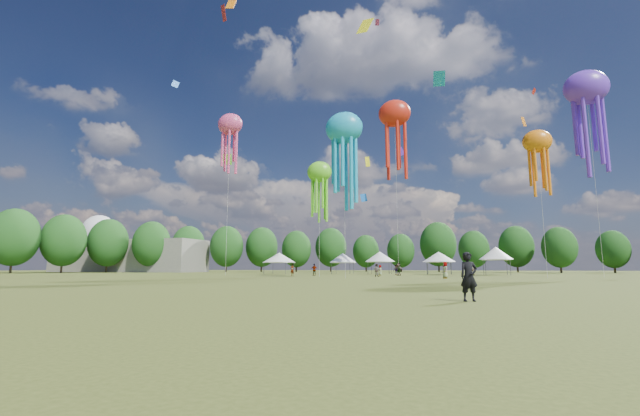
# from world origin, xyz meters

# --- Properties ---
(ground) EXTENTS (300.00, 300.00, 0.00)m
(ground) POSITION_xyz_m (0.00, 0.00, 0.00)
(ground) COLOR #384416
(ground) RESTS_ON ground
(observer_main) EXTENTS (0.75, 0.62, 1.74)m
(observer_main) POSITION_xyz_m (6.73, -1.24, 0.87)
(observer_main) COLOR black
(observer_main) RESTS_ON ground
(spectator_near) EXTENTS (0.91, 0.79, 1.60)m
(spectator_near) POSITION_xyz_m (-2.20, 35.64, 0.80)
(spectator_near) COLOR gray
(spectator_near) RESTS_ON ground
(spectators_far) EXTENTS (25.04, 19.58, 1.92)m
(spectators_far) POSITION_xyz_m (0.03, 43.09, 0.89)
(spectators_far) COLOR gray
(spectators_far) RESTS_ON ground
(festival_tents) EXTENTS (41.60, 10.02, 4.40)m
(festival_tents) POSITION_xyz_m (-3.94, 55.00, 3.03)
(festival_tents) COLOR #47474C
(festival_tents) RESTS_ON ground
(show_kites) EXTENTS (54.02, 23.40, 28.14)m
(show_kites) POSITION_xyz_m (3.49, 39.37, 19.63)
(show_kites) COLOR #189FCF
(show_kites) RESTS_ON ground
(small_kites) EXTENTS (73.36, 68.35, 45.01)m
(small_kites) POSITION_xyz_m (0.65, 40.89, 30.28)
(small_kites) COLOR #189FCF
(small_kites) RESTS_ON ground
(treeline) EXTENTS (201.57, 95.24, 13.43)m
(treeline) POSITION_xyz_m (-3.87, 62.51, 6.54)
(treeline) COLOR #38281C
(treeline) RESTS_ON ground
(hangar) EXTENTS (40.00, 12.00, 8.00)m
(hangar) POSITION_xyz_m (-72.00, 72.00, 4.00)
(hangar) COLOR gray
(hangar) RESTS_ON ground
(radome) EXTENTS (9.00, 9.00, 16.00)m
(radome) POSITION_xyz_m (-88.00, 78.00, 9.99)
(radome) COLOR white
(radome) RESTS_ON ground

